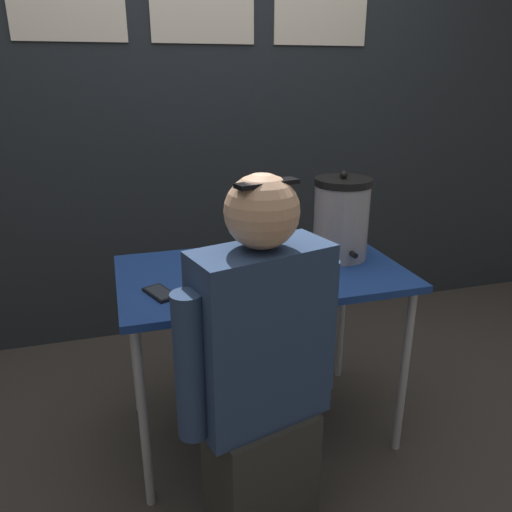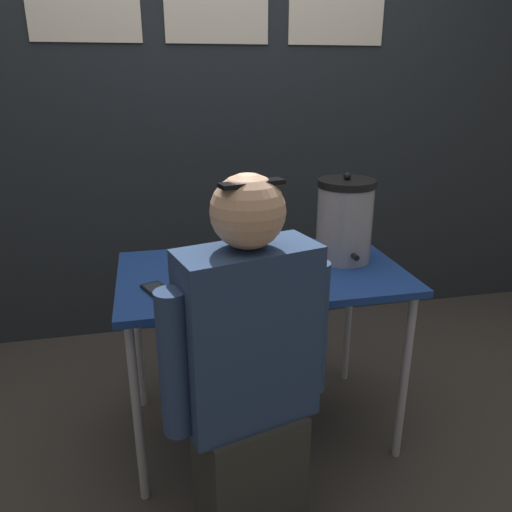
{
  "view_description": "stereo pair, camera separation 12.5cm",
  "coord_description": "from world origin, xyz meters",
  "px_view_note": "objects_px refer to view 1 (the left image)",
  "views": [
    {
      "loc": [
        -0.53,
        -1.73,
        1.48
      ],
      "look_at": [
        -0.02,
        0.0,
        0.81
      ],
      "focal_mm": 35.0,
      "sensor_mm": 36.0,
      "label": 1
    },
    {
      "loc": [
        -0.41,
        -1.76,
        1.48
      ],
      "look_at": [
        -0.02,
        0.0,
        0.81
      ],
      "focal_mm": 35.0,
      "sensor_mm": 36.0,
      "label": 2
    }
  ],
  "objects_px": {
    "coffee_urn": "(341,218)",
    "person_seated": "(261,385)",
    "cell_phone": "(160,293)",
    "donut_box": "(243,266)"
  },
  "relations": [
    {
      "from": "donut_box",
      "to": "coffee_urn",
      "type": "xyz_separation_m",
      "value": [
        0.43,
        0.05,
        0.14
      ]
    },
    {
      "from": "coffee_urn",
      "to": "person_seated",
      "type": "height_order",
      "value": "person_seated"
    },
    {
      "from": "donut_box",
      "to": "cell_phone",
      "type": "height_order",
      "value": "donut_box"
    },
    {
      "from": "cell_phone",
      "to": "person_seated",
      "type": "bearing_deg",
      "value": -80.13
    },
    {
      "from": "coffee_urn",
      "to": "cell_phone",
      "type": "height_order",
      "value": "coffee_urn"
    },
    {
      "from": "cell_phone",
      "to": "person_seated",
      "type": "xyz_separation_m",
      "value": [
        0.25,
        -0.39,
        -0.16
      ]
    },
    {
      "from": "coffee_urn",
      "to": "cell_phone",
      "type": "distance_m",
      "value": 0.79
    },
    {
      "from": "donut_box",
      "to": "cell_phone",
      "type": "bearing_deg",
      "value": -165.73
    },
    {
      "from": "coffee_urn",
      "to": "cell_phone",
      "type": "bearing_deg",
      "value": -167.31
    },
    {
      "from": "donut_box",
      "to": "cell_phone",
      "type": "distance_m",
      "value": 0.35
    }
  ]
}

